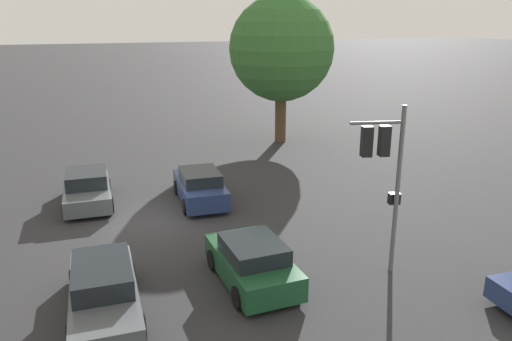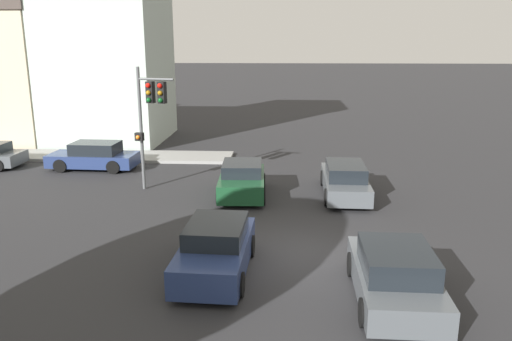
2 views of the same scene
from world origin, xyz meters
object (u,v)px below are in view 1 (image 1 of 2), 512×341
street_tree (281,49)px  crossing_car_3 (200,187)px  traffic_signal (383,160)px  crossing_car_2 (252,262)px  crossing_car_0 (87,189)px  crossing_car_1 (104,291)px

street_tree → crossing_car_3: bearing=-39.3°
traffic_signal → crossing_car_2: (-0.61, -3.94, -2.98)m
crossing_car_0 → crossing_car_3: same height
crossing_car_0 → crossing_car_3: bearing=75.0°
traffic_signal → street_tree: bearing=0.3°
street_tree → crossing_car_0: size_ratio=2.20×
crossing_car_0 → crossing_car_1: size_ratio=0.88×
crossing_car_3 → traffic_signal: bearing=-151.7°
crossing_car_0 → crossing_car_1: bearing=2.3°
traffic_signal → crossing_car_2: 4.98m
street_tree → crossing_car_0: 15.37m
street_tree → crossing_car_2: size_ratio=2.32×
traffic_signal → crossing_car_3: bearing=38.1°
traffic_signal → crossing_car_1: bearing=99.9°
traffic_signal → crossing_car_3: traffic_signal is taller
crossing_car_0 → street_tree: bearing=124.0°
crossing_car_0 → crossing_car_1: (8.91, 0.18, -0.01)m
crossing_car_1 → crossing_car_2: (-0.23, 4.32, 0.00)m
street_tree → crossing_car_3: size_ratio=2.21×
crossing_car_3 → street_tree: bearing=-36.6°
crossing_car_0 → crossing_car_1: 8.91m
street_tree → crossing_car_1: size_ratio=1.93×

